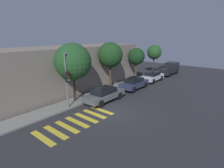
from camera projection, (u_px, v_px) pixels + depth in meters
ground_plane at (111, 112)px, 15.50m from camera, size 60.00×60.00×0.00m
sidewalk at (80, 100)px, 18.06m from camera, size 26.00×2.04×0.14m
building_row at (53, 71)px, 20.08m from camera, size 26.00×6.00×5.27m
crosswalk at (77, 122)px, 13.62m from camera, size 6.20×2.60×0.00m
traffic_light_pole at (71, 72)px, 15.53m from camera, size 2.59×0.56×5.18m
sedan_near_corner at (104, 94)px, 17.69m from camera, size 4.66×1.81×1.43m
sedan_middle at (134, 83)px, 21.85m from camera, size 4.26×1.84×1.46m
sedan_far_end at (152, 76)px, 25.59m from camera, size 4.24×1.76×1.44m
pickup_truck at (169, 69)px, 30.24m from camera, size 5.26×1.95×1.98m
tree_near_corner at (73, 62)px, 16.74m from camera, size 3.56×3.56×5.89m
tree_midblock at (110, 55)px, 20.87m from camera, size 3.02×3.02×5.81m
tree_far_end at (136, 57)px, 25.47m from camera, size 2.45×2.45×4.83m
tree_behind_truck at (154, 52)px, 29.70m from camera, size 2.43×2.43×5.03m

